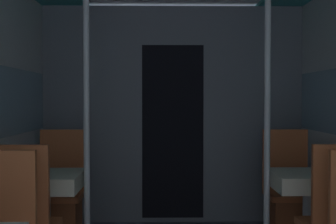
# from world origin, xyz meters

# --- Properties ---
(bulkhead_far) EXTENTS (2.70, 0.09, 2.25)m
(bulkhead_far) POSITION_xyz_m (0.00, 3.99, 1.12)
(bulkhead_far) COLOR slate
(bulkhead_far) RESTS_ON ground_plane
(dining_table_left_1) EXTENTS (0.56, 0.56, 0.72)m
(dining_table_left_1) POSITION_xyz_m (-1.02, 2.64, 0.61)
(dining_table_left_1) COLOR #4C4C51
(dining_table_left_1) RESTS_ON ground_plane
(chair_left_far_1) EXTENTS (0.41, 0.41, 1.01)m
(chair_left_far_1) POSITION_xyz_m (-1.02, 3.18, 0.31)
(chair_left_far_1) COLOR brown
(chair_left_far_1) RESTS_ON ground_plane
(support_pole_left_1) EXTENTS (0.05, 0.05, 2.25)m
(support_pole_left_1) POSITION_xyz_m (-0.69, 2.64, 1.13)
(support_pole_left_1) COLOR silver
(support_pole_left_1) RESTS_ON ground_plane
(dining_table_right_1) EXTENTS (0.56, 0.56, 0.72)m
(dining_table_right_1) POSITION_xyz_m (1.02, 2.64, 0.61)
(dining_table_right_1) COLOR #4C4C51
(dining_table_right_1) RESTS_ON ground_plane
(chair_right_far_1) EXTENTS (0.41, 0.41, 1.01)m
(chair_right_far_1) POSITION_xyz_m (1.02, 3.18, 0.31)
(chair_right_far_1) COLOR brown
(chair_right_far_1) RESTS_ON ground_plane
(support_pole_right_1) EXTENTS (0.05, 0.05, 2.25)m
(support_pole_right_1) POSITION_xyz_m (0.69, 2.64, 1.13)
(support_pole_right_1) COLOR silver
(support_pole_right_1) RESTS_ON ground_plane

